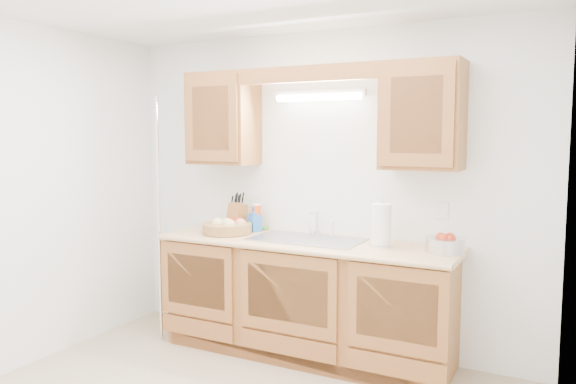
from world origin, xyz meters
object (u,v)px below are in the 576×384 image
Objects in this scene: fruit_basket at (227,227)px; knife_block at (237,216)px; paper_towel at (381,225)px; apple_bowl at (445,244)px.

knife_block is (-0.02, 0.18, 0.06)m from fruit_basket.
fruit_basket is 1.33× the size of paper_towel.
knife_block is 1.29m from paper_towel.
paper_towel is 0.46m from apple_bowl.
fruit_basket is 1.72m from apple_bowl.
paper_towel is 1.25× the size of apple_bowl.
knife_block reaches higher than fruit_basket.
apple_bowl is (1.75, -0.12, -0.06)m from knife_block.
paper_towel reaches higher than knife_block.
paper_towel is at bearing 3.35° from fruit_basket.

